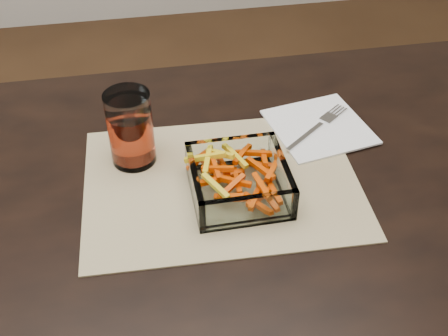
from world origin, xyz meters
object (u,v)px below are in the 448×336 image
at_px(dining_table, 186,254).
at_px(glass_bowl, 239,182).
at_px(fork, 319,126).
at_px(tumbler, 131,131).

distance_m(dining_table, glass_bowl, 0.15).
bearing_deg(glass_bowl, dining_table, -159.64).
bearing_deg(glass_bowl, fork, 38.83).
xyz_separation_m(glass_bowl, fork, (0.18, 0.14, -0.02)).
bearing_deg(fork, glass_bowl, -89.34).
bearing_deg(fork, dining_table, -94.91).
distance_m(glass_bowl, fork, 0.23).
xyz_separation_m(dining_table, glass_bowl, (0.09, 0.03, 0.12)).
relative_size(tumbler, fork, 0.89).
height_order(dining_table, fork, fork).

